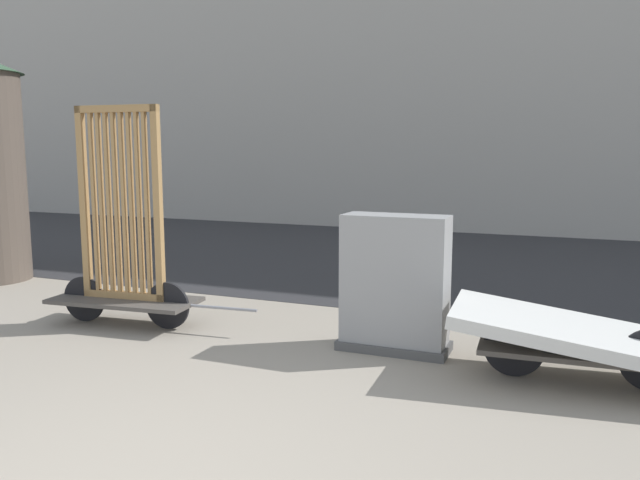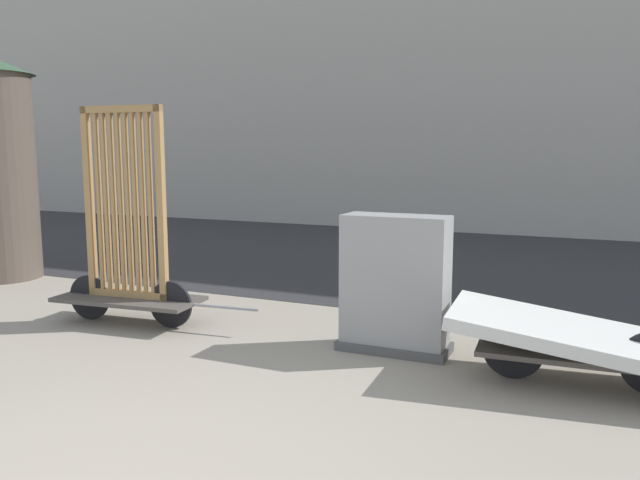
% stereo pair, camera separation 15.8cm
% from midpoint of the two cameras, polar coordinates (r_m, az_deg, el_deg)
% --- Properties ---
extents(road_strip, '(56.00, 7.16, 0.01)m').
position_cam_midpoint_polar(road_strip, '(10.39, 11.80, -1.79)').
color(road_strip, '#2D2D30').
rests_on(road_strip, ground_plane).
extents(bike_cart_with_bedframe, '(2.23, 0.76, 2.21)m').
position_cam_midpoint_polar(bike_cart_with_bedframe, '(6.61, -16.55, -1.03)').
color(bike_cart_with_bedframe, '#4C4742').
rests_on(bike_cart_with_bedframe, ground_plane).
extents(bike_cart_with_mattress, '(2.45, 1.06, 0.57)m').
position_cam_midpoint_polar(bike_cart_with_mattress, '(5.16, 23.69, -8.39)').
color(bike_cart_with_mattress, '#4C4742').
rests_on(bike_cart_with_mattress, ground_plane).
extents(utility_cabinet, '(0.98, 0.43, 1.22)m').
position_cam_midpoint_polar(utility_cabinet, '(5.55, 7.69, -4.43)').
color(utility_cabinet, '#4C4C4C').
rests_on(utility_cabinet, ground_plane).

